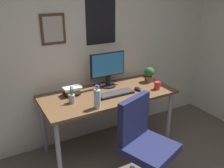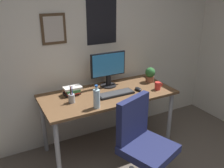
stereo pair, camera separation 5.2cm
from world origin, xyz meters
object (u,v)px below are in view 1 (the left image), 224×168
object	(u,v)px
keyboard	(116,94)
pen_cup	(72,98)
computer_mouse	(138,89)
water_bottle	(97,99)
office_chair	(143,140)
coffee_mug_near	(157,85)
potted_plant	(149,74)
monitor	(108,68)
book_stack_left	(72,91)

from	to	relation	value
keyboard	pen_cup	distance (m)	0.52
computer_mouse	water_bottle	world-z (taller)	water_bottle
pen_cup	keyboard	bearing A→B (deg)	-4.44
office_chair	coffee_mug_near	xyz separation A→B (m)	(0.58, 0.53, 0.28)
pen_cup	office_chair	bearing A→B (deg)	-55.15
office_chair	potted_plant	xyz separation A→B (m)	(0.65, 0.79, 0.33)
computer_mouse	potted_plant	xyz separation A→B (m)	(0.30, 0.18, 0.09)
monitor	potted_plant	distance (m)	0.58
monitor	coffee_mug_near	distance (m)	0.64
office_chair	potted_plant	bearing A→B (deg)	50.59
book_stack_left	monitor	bearing A→B (deg)	4.83
office_chair	book_stack_left	bearing A→B (deg)	114.25
computer_mouse	water_bottle	size ratio (longest dim) A/B	0.44
keyboard	water_bottle	size ratio (longest dim) A/B	1.70
computer_mouse	book_stack_left	distance (m)	0.79
monitor	book_stack_left	world-z (taller)	monitor
coffee_mug_near	book_stack_left	xyz separation A→B (m)	(-0.97, 0.34, 0.00)
potted_plant	keyboard	bearing A→B (deg)	-165.05
keyboard	book_stack_left	size ratio (longest dim) A/B	2.08
computer_mouse	water_bottle	bearing A→B (deg)	-163.99
office_chair	pen_cup	size ratio (longest dim) A/B	4.75
office_chair	pen_cup	world-z (taller)	pen_cup
keyboard	coffee_mug_near	xyz separation A→B (m)	(0.53, -0.10, 0.04)
keyboard	book_stack_left	world-z (taller)	book_stack_left
water_bottle	book_stack_left	size ratio (longest dim) A/B	1.22
keyboard	water_bottle	world-z (taller)	water_bottle
pen_cup	book_stack_left	size ratio (longest dim) A/B	0.97
water_bottle	coffee_mug_near	xyz separation A→B (m)	(0.86, 0.10, -0.06)
coffee_mug_near	book_stack_left	size ratio (longest dim) A/B	0.53
monitor	keyboard	distance (m)	0.36
potted_plant	office_chair	bearing A→B (deg)	-129.41
computer_mouse	coffee_mug_near	world-z (taller)	coffee_mug_near
office_chair	potted_plant	size ratio (longest dim) A/B	4.87
keyboard	water_bottle	bearing A→B (deg)	-149.29
computer_mouse	coffee_mug_near	bearing A→B (deg)	-20.69
potted_plant	monitor	bearing A→B (deg)	167.49
office_chair	computer_mouse	distance (m)	0.75
keyboard	pen_cup	size ratio (longest dim) A/B	2.15
potted_plant	computer_mouse	bearing A→B (deg)	-149.46
water_bottle	potted_plant	world-z (taller)	water_bottle
coffee_mug_near	monitor	bearing A→B (deg)	141.41
computer_mouse	office_chair	bearing A→B (deg)	-119.79
potted_plant	water_bottle	bearing A→B (deg)	-158.99
water_bottle	potted_plant	distance (m)	1.00
keyboard	potted_plant	bearing A→B (deg)	14.95
keyboard	coffee_mug_near	world-z (taller)	coffee_mug_near
potted_plant	book_stack_left	bearing A→B (deg)	175.57
water_bottle	book_stack_left	bearing A→B (deg)	104.51
coffee_mug_near	potted_plant	size ratio (longest dim) A/B	0.57
computer_mouse	book_stack_left	bearing A→B (deg)	161.01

